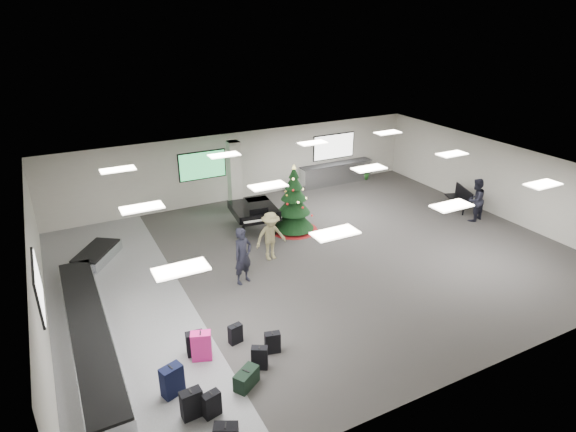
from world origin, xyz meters
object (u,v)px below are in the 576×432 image
potted_plant_left (291,184)px  traveler_a (243,256)px  christmas_tree (294,208)px  grand_piano (254,211)px  pink_suitcase (201,346)px  potted_plant_right (365,171)px  traveler_bench (475,200)px  bench (460,197)px  service_counter (336,173)px  baggage_carousel (91,312)px  traveler_b (271,236)px

potted_plant_left → traveler_a: bearing=-128.3°
christmas_tree → grand_piano: bearing=154.9°
pink_suitcase → potted_plant_right: bearing=58.5°
traveler_bench → potted_plant_left: bearing=-63.0°
grand_piano → bench: 9.41m
traveler_a → potted_plant_left: 8.64m
pink_suitcase → christmas_tree: (5.86, 5.93, 0.56)m
christmas_tree → bench: 7.84m
traveler_bench → christmas_tree: bearing=-32.5°
service_counter → traveler_bench: bearing=-68.6°
christmas_tree → potted_plant_left: christmas_tree is taller
grand_piano → baggage_carousel: bearing=-146.6°
pink_suitcase → bench: bearing=37.9°
service_counter → grand_piano: (-6.11, -3.36, 0.33)m
bench → traveler_b: size_ratio=0.94×
grand_piano → potted_plant_left: 4.69m
christmas_tree → traveler_a: christmas_tree is taller
service_counter → traveler_b: size_ratio=2.23×
baggage_carousel → christmas_tree: bearing=18.2°
service_counter → potted_plant_right: service_counter is taller
grand_piano → traveler_bench: traveler_bench is taller
traveler_bench → baggage_carousel: bearing=-12.2°
traveler_b → traveler_a: bearing=-146.7°
service_counter → traveler_a: bearing=-139.4°
traveler_a → potted_plant_left: (5.35, 6.77, -0.52)m
traveler_bench → potted_plant_right: traveler_bench is taller
christmas_tree → potted_plant_right: christmas_tree is taller
service_counter → bench: (3.03, -5.56, 0.04)m
service_counter → bench: 6.33m
pink_suitcase → bench: bench is taller
service_counter → baggage_carousel: bearing=-152.3°
service_counter → grand_piano: grand_piano is taller
bench → potted_plant_left: (-5.75, 5.41, -0.12)m
baggage_carousel → traveler_a: size_ratio=4.95×
baggage_carousel → christmas_tree: size_ratio=3.44×
baggage_carousel → service_counter: (12.84, 6.73, 0.33)m
baggage_carousel → grand_piano: (6.73, 3.37, 0.67)m
traveler_a → traveler_b: (1.51, 1.04, -0.07)m
baggage_carousel → traveler_bench: 15.50m
service_counter → traveler_bench: traveler_bench is taller
pink_suitcase → bench: size_ratio=0.48×
traveler_bench → potted_plant_right: 6.67m
service_counter → pink_suitcase: (-10.52, -9.97, -0.14)m
grand_piano → potted_plant_right: (7.86, 3.21, -0.45)m
pink_suitcase → traveler_bench: bearing=33.6°
pink_suitcase → potted_plant_right: size_ratio=0.97×
pink_suitcase → christmas_tree: size_ratio=0.29×
traveler_bench → traveler_b: bearing=-17.6°
traveler_a → traveler_b: 1.84m
traveler_bench → potted_plant_left: traveler_bench is taller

